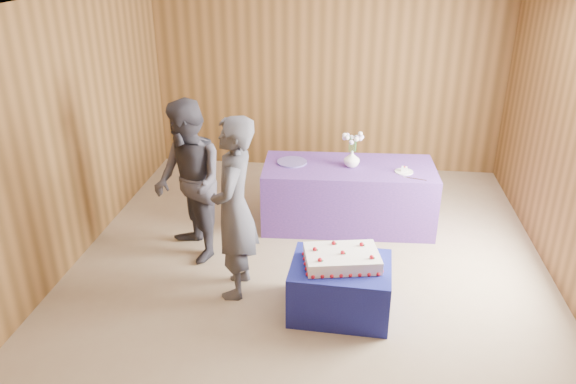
% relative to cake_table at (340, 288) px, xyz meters
% --- Properties ---
extents(ground, '(6.00, 6.00, 0.00)m').
position_rel_cake_table_xyz_m(ground, '(-0.35, 0.64, -0.25)').
color(ground, gray).
rests_on(ground, ground).
extents(room_shell, '(5.04, 6.04, 2.72)m').
position_rel_cake_table_xyz_m(room_shell, '(-0.35, 0.64, 1.55)').
color(room_shell, brown).
rests_on(room_shell, ground).
extents(cake_table, '(0.93, 0.74, 0.50)m').
position_rel_cake_table_xyz_m(cake_table, '(0.00, 0.00, 0.00)').
color(cake_table, navy).
rests_on(cake_table, ground).
extents(serving_table, '(2.04, 0.99, 0.75)m').
position_rel_cake_table_xyz_m(serving_table, '(0.03, 1.78, 0.12)').
color(serving_table, '#64338E').
rests_on(serving_table, ground).
extents(sheet_cake, '(0.76, 0.59, 0.16)m').
position_rel_cake_table_xyz_m(sheet_cake, '(0.00, 0.01, 0.31)').
color(sheet_cake, white).
rests_on(sheet_cake, cake_table).
extents(vase, '(0.22, 0.22, 0.19)m').
position_rel_cake_table_xyz_m(vase, '(0.05, 1.77, 0.60)').
color(vase, white).
rests_on(vase, serving_table).
extents(flower_spray, '(0.25, 0.25, 0.19)m').
position_rel_cake_table_xyz_m(flower_spray, '(0.05, 1.77, 0.85)').
color(flower_spray, '#2C6E30').
rests_on(flower_spray, vase).
extents(platter, '(0.36, 0.36, 0.02)m').
position_rel_cake_table_xyz_m(platter, '(-0.65, 1.80, 0.51)').
color(platter, '#584B96').
rests_on(platter, serving_table).
extents(plate, '(0.25, 0.25, 0.01)m').
position_rel_cake_table_xyz_m(plate, '(0.65, 1.66, 0.51)').
color(plate, silver).
rests_on(plate, serving_table).
extents(cake_slice, '(0.07, 0.06, 0.07)m').
position_rel_cake_table_xyz_m(cake_slice, '(0.65, 1.66, 0.54)').
color(cake_slice, white).
rests_on(cake_slice, plate).
extents(knife, '(0.25, 0.10, 0.00)m').
position_rel_cake_table_xyz_m(knife, '(0.76, 1.48, 0.50)').
color(knife, '#B0B0B5').
rests_on(knife, serving_table).
extents(guest_left, '(0.44, 0.66, 1.78)m').
position_rel_cake_table_xyz_m(guest_left, '(-1.01, 0.23, 0.64)').
color(guest_left, '#3D3E48').
rests_on(guest_left, ground).
extents(guest_right, '(1.03, 1.07, 1.74)m').
position_rel_cake_table_xyz_m(guest_right, '(-1.62, 0.83, 0.62)').
color(guest_right, '#35343F').
rests_on(guest_right, ground).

